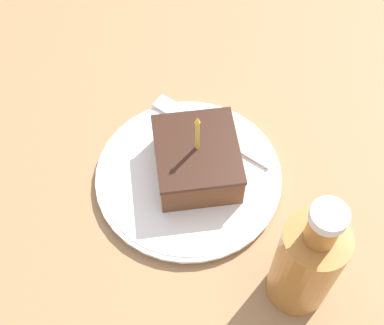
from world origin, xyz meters
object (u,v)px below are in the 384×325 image
at_px(plate, 192,176).
at_px(fork, 203,127).
at_px(cake_slice, 197,159).
at_px(bottle, 307,263).

distance_m(plate, fork, 0.08).
height_order(plate, fork, fork).
height_order(cake_slice, bottle, bottle).
distance_m(plate, cake_slice, 0.03).
bearing_deg(plate, bottle, -58.63).
bearing_deg(plate, cake_slice, 30.85).
bearing_deg(bottle, cake_slice, 119.01).
height_order(cake_slice, fork, cake_slice).
xyz_separation_m(fork, bottle, (0.08, -0.24, 0.06)).
xyz_separation_m(plate, bottle, (0.10, -0.17, 0.07)).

